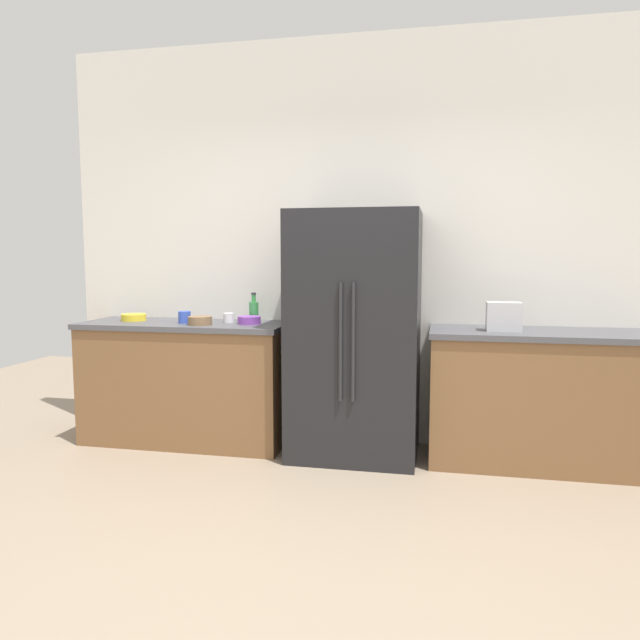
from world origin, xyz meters
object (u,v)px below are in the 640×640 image
(refrigerator, at_px, (355,335))
(bowl_c, at_px, (200,321))
(cup_b, at_px, (185,317))
(bowl_a, at_px, (249,320))
(cup_a, at_px, (229,318))
(toaster, at_px, (504,317))
(bottle_a, at_px, (254,311))
(bowl_b, at_px, (134,317))

(refrigerator, bearing_deg, bowl_c, -176.33)
(cup_b, relative_size, bowl_a, 0.54)
(cup_a, relative_size, cup_b, 0.88)
(refrigerator, xyz_separation_m, cup_b, (-1.30, 0.00, 0.10))
(refrigerator, height_order, toaster, refrigerator)
(cup_b, bearing_deg, cup_a, 18.41)
(cup_a, bearing_deg, refrigerator, -6.28)
(toaster, height_order, cup_b, toaster)
(toaster, distance_m, cup_a, 2.00)
(cup_b, bearing_deg, bottle_a, 22.50)
(cup_a, height_order, bowl_a, cup_a)
(refrigerator, relative_size, cup_b, 18.77)
(bowl_c, bearing_deg, refrigerator, 3.67)
(bowl_a, bearing_deg, bowl_c, -159.54)
(toaster, relative_size, cup_b, 2.44)
(toaster, bearing_deg, cup_a, 177.07)
(bowl_c, bearing_deg, bottle_a, 40.51)
(toaster, distance_m, bottle_a, 1.84)
(refrigerator, bearing_deg, toaster, 0.36)
(bowl_c, bearing_deg, cup_b, 153.77)
(toaster, xyz_separation_m, cup_b, (-2.31, -0.00, -0.05))
(toaster, xyz_separation_m, bottle_a, (-1.83, 0.20, -0.01))
(cup_b, xyz_separation_m, bowl_a, (0.50, 0.05, -0.02))
(toaster, distance_m, cup_b, 2.31)
(bottle_a, bearing_deg, toaster, -6.18)
(toaster, height_order, cup_a, toaster)
(bottle_a, distance_m, bowl_c, 0.43)
(cup_b, bearing_deg, refrigerator, -0.20)
(toaster, relative_size, bottle_a, 1.01)
(cup_a, height_order, bowl_c, cup_a)
(refrigerator, distance_m, bowl_b, 1.77)
(bowl_a, bearing_deg, cup_a, 163.05)
(refrigerator, height_order, bowl_b, refrigerator)
(bottle_a, bearing_deg, refrigerator, -14.06)
(cup_b, relative_size, bowl_c, 0.53)
(cup_a, bearing_deg, cup_b, -161.59)
(refrigerator, bearing_deg, cup_a, 173.72)
(cup_b, distance_m, bowl_a, 0.50)
(bottle_a, height_order, cup_b, bottle_a)
(cup_a, distance_m, cup_b, 0.33)
(cup_a, distance_m, bowl_a, 0.19)
(bottle_a, xyz_separation_m, cup_b, (-0.48, -0.20, -0.04))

